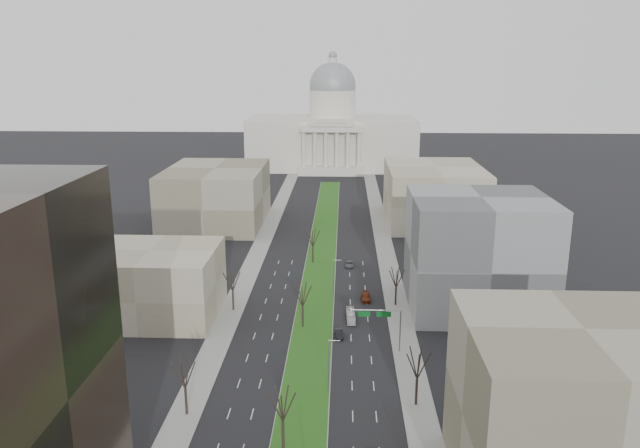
% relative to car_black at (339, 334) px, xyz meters
% --- Properties ---
extents(ground, '(600.00, 600.00, 0.00)m').
position_rel_car_black_xyz_m(ground, '(-5.20, 44.20, -0.67)').
color(ground, black).
rests_on(ground, ground).
extents(median, '(8.00, 222.03, 0.20)m').
position_rel_car_black_xyz_m(median, '(-5.20, 43.18, -0.57)').
color(median, '#999993').
rests_on(median, ground).
extents(sidewalk_left, '(5.00, 330.00, 0.15)m').
position_rel_car_black_xyz_m(sidewalk_left, '(-22.70, 19.20, -0.60)').
color(sidewalk_left, gray).
rests_on(sidewalk_left, ground).
extents(sidewalk_right, '(5.00, 330.00, 0.15)m').
position_rel_car_black_xyz_m(sidewalk_right, '(12.30, 19.20, -0.60)').
color(sidewalk_right, gray).
rests_on(sidewalk_right, ground).
extents(capitol, '(80.00, 46.00, 55.00)m').
position_rel_car_black_xyz_m(capitol, '(-5.20, 193.78, 15.63)').
color(capitol, beige).
rests_on(capitol, ground).
extents(building_beige_left, '(26.00, 22.00, 14.00)m').
position_rel_car_black_xyz_m(building_beige_left, '(-38.20, 9.20, 6.33)').
color(building_beige_left, tan).
rests_on(building_beige_left, ground).
extents(building_tan_right, '(26.00, 24.00, 22.00)m').
position_rel_car_black_xyz_m(building_tan_right, '(27.80, -43.80, 10.33)').
color(building_tan_right, gray).
rests_on(building_tan_right, ground).
extents(building_grey_right, '(28.00, 26.00, 24.00)m').
position_rel_car_black_xyz_m(building_grey_right, '(28.80, 16.20, 11.33)').
color(building_grey_right, '#585A5C').
rests_on(building_grey_right, ground).
extents(building_far_left, '(30.00, 40.00, 18.00)m').
position_rel_car_black_xyz_m(building_far_left, '(-40.20, 84.20, 8.33)').
color(building_far_left, gray).
rests_on(building_far_left, ground).
extents(building_far_right, '(30.00, 40.00, 18.00)m').
position_rel_car_black_xyz_m(building_far_right, '(29.80, 89.20, 8.33)').
color(building_far_right, tan).
rests_on(building_far_right, ground).
extents(tree_left_mid, '(5.40, 5.40, 9.72)m').
position_rel_car_black_xyz_m(tree_left_mid, '(-22.40, -27.80, 6.33)').
color(tree_left_mid, black).
rests_on(tree_left_mid, ground).
extents(tree_left_far, '(5.28, 5.28, 9.50)m').
position_rel_car_black_xyz_m(tree_left_far, '(-22.40, 12.20, 6.17)').
color(tree_left_far, black).
rests_on(tree_left_far, ground).
extents(tree_right_mid, '(5.52, 5.52, 9.94)m').
position_rel_car_black_xyz_m(tree_right_mid, '(12.00, -23.80, 6.48)').
color(tree_right_mid, black).
rests_on(tree_right_mid, ground).
extents(tree_right_far, '(5.04, 5.04, 9.07)m').
position_rel_car_black_xyz_m(tree_right_far, '(12.00, 16.20, 5.86)').
color(tree_right_far, black).
rests_on(tree_right_far, ground).
extents(tree_median_a, '(5.40, 5.40, 9.72)m').
position_rel_car_black_xyz_m(tree_median_a, '(-7.20, -35.80, 6.33)').
color(tree_median_a, black).
rests_on(tree_median_a, ground).
extents(tree_median_b, '(5.40, 5.40, 9.72)m').
position_rel_car_black_xyz_m(tree_median_b, '(-7.20, 4.20, 6.33)').
color(tree_median_b, black).
rests_on(tree_median_b, ground).
extents(tree_median_c, '(5.40, 5.40, 9.72)m').
position_rel_car_black_xyz_m(tree_median_c, '(-7.20, 44.20, 6.33)').
color(tree_median_c, black).
rests_on(tree_median_c, ground).
extents(streetlamp_median_b, '(1.90, 0.20, 9.16)m').
position_rel_car_black_xyz_m(streetlamp_median_b, '(-1.44, -20.80, 4.14)').
color(streetlamp_median_b, gray).
rests_on(streetlamp_median_b, ground).
extents(streetlamp_median_c, '(1.90, 0.20, 9.16)m').
position_rel_car_black_xyz_m(streetlamp_median_c, '(-1.44, 19.20, 4.14)').
color(streetlamp_median_c, gray).
rests_on(streetlamp_median_c, ground).
extents(mast_arm_signs, '(9.12, 0.24, 8.09)m').
position_rel_car_black_xyz_m(mast_arm_signs, '(8.29, -5.78, 5.44)').
color(mast_arm_signs, gray).
rests_on(mast_arm_signs, ground).
extents(car_black, '(1.85, 4.20, 1.34)m').
position_rel_car_black_xyz_m(car_black, '(0.00, 0.00, 0.00)').
color(car_black, black).
rests_on(car_black, ground).
extents(car_red, '(2.14, 4.98, 1.43)m').
position_rel_car_black_xyz_m(car_red, '(5.71, 18.97, 0.04)').
color(car_red, maroon).
rests_on(car_red, ground).
extents(car_grey_far, '(2.18, 4.53, 1.24)m').
position_rel_car_black_xyz_m(car_grey_far, '(2.27, 41.97, -0.05)').
color(car_grey_far, '#55575D').
rests_on(car_grey_far, ground).
extents(box_van, '(1.82, 6.84, 1.89)m').
position_rel_car_black_xyz_m(box_van, '(2.31, 8.07, 0.27)').
color(box_van, white).
rests_on(box_van, ground).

